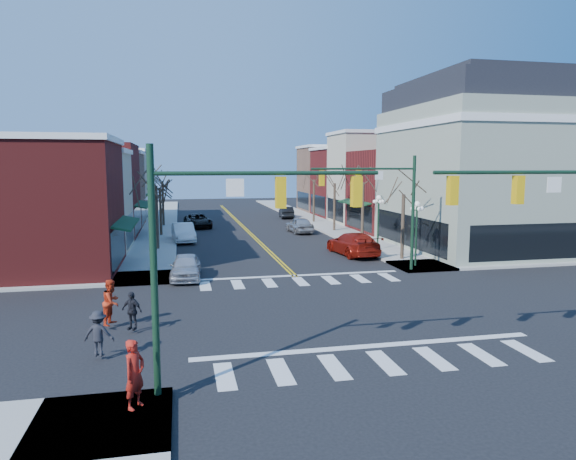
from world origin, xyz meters
TOP-DOWN VIEW (x-y plane):
  - ground at (0.00, 0.00)m, footprint 160.00×160.00m
  - sidewalk_left at (-8.75, 20.00)m, footprint 3.50×70.00m
  - sidewalk_right at (8.75, 20.00)m, footprint 3.50×70.00m
  - bldg_left_brick_a at (-15.50, 11.75)m, footprint 10.00×8.50m
  - bldg_left_stucco_a at (-15.50, 19.50)m, footprint 10.00×7.00m
  - bldg_left_brick_b at (-15.50, 27.50)m, footprint 10.00×9.00m
  - bldg_left_tan at (-15.50, 35.75)m, footprint 10.00×7.50m
  - bldg_left_stucco_b at (-15.50, 43.50)m, footprint 10.00×8.00m
  - bldg_right_brick_a at (15.50, 25.75)m, footprint 10.00×8.50m
  - bldg_right_stucco at (15.50, 33.50)m, footprint 10.00×7.00m
  - bldg_right_brick_b at (15.50, 41.00)m, footprint 10.00×8.00m
  - bldg_right_tan at (15.50, 49.00)m, footprint 10.00×8.00m
  - victorian_corner at (16.50, 14.50)m, footprint 12.25×14.25m
  - traffic_mast_near_left at (-5.55, -7.40)m, footprint 6.60×0.28m
  - traffic_mast_near_right at (5.55, -7.40)m, footprint 6.60×0.28m
  - traffic_mast_far_right at (5.55, 7.40)m, footprint 6.60×0.28m
  - lamppost_corner at (8.20, 8.50)m, footprint 0.36×0.36m
  - lamppost_midblock at (8.20, 15.00)m, footprint 0.36×0.36m
  - tree_left_a at (-8.40, 11.00)m, footprint 0.24×0.24m
  - tree_left_b at (-8.40, 19.00)m, footprint 0.24×0.24m
  - tree_left_c at (-8.40, 27.00)m, footprint 0.24×0.24m
  - tree_left_d at (-8.40, 35.00)m, footprint 0.24×0.24m
  - tree_right_a at (8.40, 11.00)m, footprint 0.24×0.24m
  - tree_right_b at (8.40, 19.00)m, footprint 0.24×0.24m
  - tree_right_c at (8.40, 27.00)m, footprint 0.24×0.24m
  - tree_right_d at (8.40, 35.00)m, footprint 0.24×0.24m
  - car_left_near at (-6.40, 8.27)m, footprint 1.94×4.34m
  - car_left_mid at (-6.40, 23.11)m, footprint 2.14×5.03m
  - car_left_far at (-4.80, 33.25)m, footprint 3.07×5.54m
  - car_right_near at (5.82, 13.88)m, footprint 2.89×5.99m
  - car_right_mid at (4.80, 26.86)m, footprint 2.17×4.69m
  - car_right_far at (6.40, 40.87)m, footprint 1.88×4.46m
  - pedestrian_red_a at (-7.95, -8.11)m, footprint 0.77×0.82m
  - pedestrian_red_b at (-9.47, -0.37)m, footprint 0.98×1.10m
  - pedestrian_dark_a at (-8.62, -1.20)m, footprint 0.96×0.78m
  - pedestrian_dark_b at (-9.47, -3.93)m, footprint 1.11×0.78m

SIDE VIEW (x-z plane):
  - ground at x=0.00m, z-range 0.00..0.00m
  - sidewalk_left at x=-8.75m, z-range 0.00..0.15m
  - sidewalk_right at x=8.75m, z-range 0.00..0.15m
  - car_right_far at x=6.40m, z-range 0.00..1.43m
  - car_left_near at x=-6.40m, z-range 0.00..1.45m
  - car_left_far at x=-4.80m, z-range 0.00..1.47m
  - car_right_mid at x=4.80m, z-range 0.00..1.56m
  - car_left_mid at x=-6.40m, z-range 0.00..1.61m
  - car_right_near at x=5.82m, z-range 0.00..1.68m
  - pedestrian_dark_a at x=-8.62m, z-range 0.15..1.68m
  - pedestrian_dark_b at x=-9.47m, z-range 0.15..1.72m
  - pedestrian_red_b at x=-9.47m, z-range 0.15..2.02m
  - pedestrian_red_a at x=-7.95m, z-range 0.15..2.03m
  - tree_left_c at x=-8.40m, z-range 0.00..4.55m
  - tree_right_a at x=8.40m, z-range 0.00..4.62m
  - tree_left_a at x=-8.40m, z-range 0.00..4.76m
  - tree_right_c at x=8.40m, z-range 0.00..4.83m
  - tree_left_d at x=-8.40m, z-range 0.00..4.90m
  - tree_right_d at x=8.40m, z-range 0.00..4.97m
  - tree_left_b at x=-8.40m, z-range 0.00..5.04m
  - tree_right_b at x=8.40m, z-range 0.00..5.18m
  - lamppost_corner at x=8.20m, z-range 0.80..5.13m
  - lamppost_midblock at x=8.20m, z-range 0.80..5.13m
  - bldg_left_stucco_a at x=-15.50m, z-range 0.00..7.50m
  - bldg_left_tan at x=-15.50m, z-range 0.00..7.80m
  - bldg_left_brick_a at x=-15.50m, z-range 0.00..8.00m
  - bldg_right_brick_a at x=15.50m, z-range 0.00..8.00m
  - bldg_left_stucco_b at x=-15.50m, z-range 0.00..8.20m
  - bldg_left_brick_b at x=-15.50m, z-range 0.00..8.50m
  - bldg_right_brick_b at x=15.50m, z-range 0.00..8.50m
  - bldg_right_tan at x=15.50m, z-range 0.00..9.00m
  - traffic_mast_near_left at x=-5.55m, z-range 1.11..8.31m
  - traffic_mast_near_right at x=5.55m, z-range 1.11..8.31m
  - traffic_mast_far_right at x=5.55m, z-range 1.11..8.31m
  - bldg_right_stucco at x=15.50m, z-range 0.00..10.00m
  - victorian_corner at x=16.50m, z-range 0.01..13.31m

